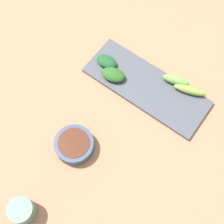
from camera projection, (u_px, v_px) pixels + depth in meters
tabletop at (119, 111)px, 0.99m from camera, size 2.10×2.10×0.02m
sauce_bowl at (74, 145)px, 0.91m from camera, size 0.11×0.11×0.04m
serving_plate at (146, 86)px, 1.00m from camera, size 0.15×0.39×0.01m
broccoli_stalk_0 at (176, 80)px, 0.99m from camera, size 0.05×0.09×0.03m
broccoli_leafy_1 at (107, 62)px, 1.02m from camera, size 0.05×0.07×0.02m
broccoli_stalk_2 at (190, 90)px, 0.98m from camera, size 0.05×0.10×0.03m
broccoli_leafy_3 at (113, 75)px, 0.99m from camera, size 0.07×0.08×0.03m
tea_cup at (22, 211)px, 0.83m from camera, size 0.06×0.06×0.06m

